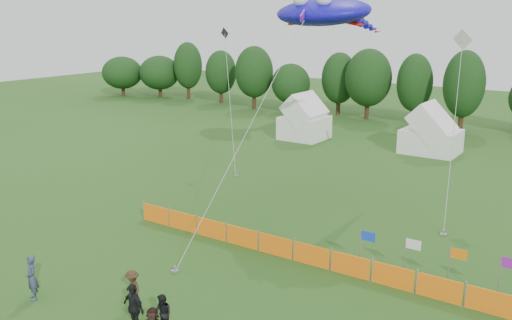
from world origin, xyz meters
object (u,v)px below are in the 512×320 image
Objects in this scene: tent_left at (304,120)px; spectator_d at (133,308)px; spectator_b at (163,315)px; stingray_kite at (327,12)px; tent_right at (431,134)px; spectator_a at (32,278)px; barrier_fence at (311,255)px; spectator_c at (133,289)px.

tent_left is 2.08× the size of spectator_d.
stingray_kite is at bearing 109.04° from spectator_b.
stingray_kite is (-1.77, -16.31, 9.91)m from tent_right.
spectator_b is at bearing -68.86° from tent_left.
stingray_kite reaches higher than spectator_b.
spectator_b is (6.27, 1.10, -0.20)m from spectator_a.
tent_left is at bearing 120.30° from barrier_fence.
spectator_b is 1.13m from spectator_d.
tent_right reaches higher than spectator_d.
stingray_kite is (-1.69, 17.93, 10.63)m from spectator_d.
tent_left is 35.13m from spectator_b.
tent_right is at bearing 95.70° from barrier_fence.
barrier_fence is 12.29m from spectator_a.
stingray_kite is (-0.30, 16.66, 10.80)m from spectator_c.
tent_left reaches higher than spectator_a.
spectator_d is at bearing -70.67° from tent_left.
barrier_fence is at bearing -84.30° from tent_right.
barrier_fence is 8.47m from spectator_b.
spectator_d is 20.92m from stingray_kite.
spectator_c reaches higher than barrier_fence.
spectator_b is 20.71m from stingray_kite.
stingray_kite reaches higher than tent_left.
spectator_d reaches higher than spectator_c.
stingray_kite is at bearing 110.73° from spectator_c.
tent_right is (11.74, 1.01, -0.10)m from tent_left.
spectator_b is at bearing 1.26° from spectator_c.
spectator_c is at bearing 171.84° from spectator_b.
spectator_a is at bearing -79.30° from tent_left.
spectator_c is (-4.01, -7.52, 0.29)m from barrier_fence.
spectator_a is 1.23× the size of spectator_c.
stingray_kite reaches higher than tent_right.
spectator_b is 0.81× the size of spectator_d.
tent_right is 0.21× the size of barrier_fence.
barrier_fence is at bearing -59.70° from tent_left.
tent_right is 3.04× the size of spectator_b.
tent_left reaches higher than tent_right.
spectator_b is at bearing -88.43° from tent_right.
spectator_c is (-2.39, 0.80, 0.02)m from spectator_b.
spectator_d reaches higher than barrier_fence.
spectator_c is (10.27, -31.95, -0.98)m from tent_left.
stingray_kite is at bearing 102.19° from spectator_d.
tent_right is 2.43× the size of spectator_a.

